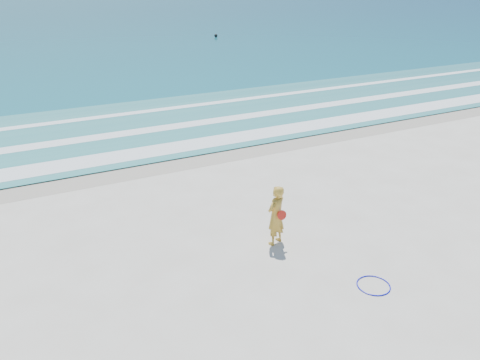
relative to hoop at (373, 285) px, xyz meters
name	(u,v)px	position (x,y,z in m)	size (l,w,h in m)	color
ground	(315,272)	(-0.94, 1.10, -0.01)	(400.00, 400.00, 0.00)	silver
wet_sand	(187,158)	(-0.94, 10.10, -0.01)	(400.00, 2.40, 0.00)	#B2A893
ocean	(22,10)	(-0.94, 106.10, 0.01)	(400.00, 190.00, 0.04)	#19727F
shallow	(151,125)	(-0.94, 15.10, 0.03)	(400.00, 10.00, 0.01)	#59B7AD
foam_near	(176,147)	(-0.94, 11.40, 0.04)	(400.00, 1.40, 0.01)	white
foam_mid	(156,129)	(-0.94, 14.30, 0.04)	(400.00, 0.90, 0.01)	white
foam_far	(138,112)	(-0.94, 17.60, 0.04)	(400.00, 0.60, 0.01)	white
hoop	(373,285)	(0.00, 0.00, 0.00)	(0.81, 0.81, 0.03)	#0B10CB
buoy	(216,36)	(16.30, 45.71, 0.22)	(0.38, 0.38, 0.38)	black
woman	(276,215)	(-1.11, 2.79, 0.85)	(0.75, 0.63, 1.74)	gold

